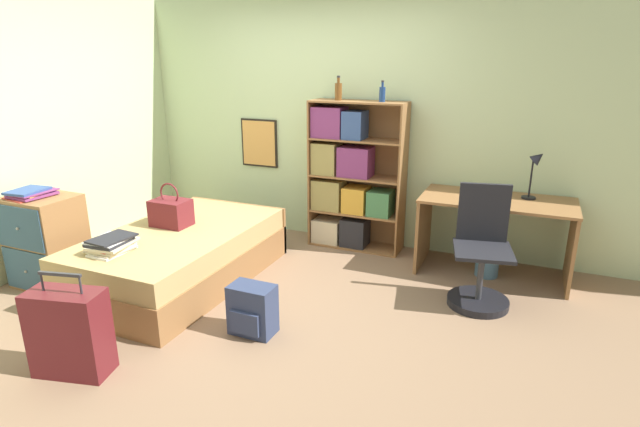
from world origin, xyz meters
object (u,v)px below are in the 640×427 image
object	(u,v)px
bookcase	(347,179)
bottle_green	(338,91)
bottle_brown	(382,94)
handbag	(171,212)
dresser	(46,241)
suitcase	(70,333)
waste_bin	(487,261)
bed	(182,255)
desk	(495,221)
magazine_pile_on_dresser	(31,193)
desk_lamp	(536,166)
desk_chair	(480,267)
backpack	(252,310)
book_stack_on_bed	(111,244)

from	to	relation	value
bookcase	bottle_green	size ratio (longest dim) A/B	6.43
bookcase	bottle_brown	size ratio (longest dim) A/B	7.65
handbag	dresser	distance (m)	1.10
handbag	suitcase	xyz separation A→B (m)	(0.38, -1.50, -0.33)
bottle_brown	waste_bin	size ratio (longest dim) A/B	0.69
bed	desk	world-z (taller)	desk
dresser	waste_bin	distance (m)	4.00
desk	waste_bin	bearing A→B (deg)	-112.36
magazine_pile_on_dresser	desk_lamp	xyz separation A→B (m)	(3.95, 1.97, 0.19)
magazine_pile_on_dresser	bottle_green	size ratio (longest dim) A/B	1.52
desk_chair	desk_lamp	bearing A→B (deg)	67.43
dresser	bottle_green	bearing A→B (deg)	44.38
suitcase	desk_chair	world-z (taller)	desk_chair
bottle_brown	backpack	xyz separation A→B (m)	(-0.36, -1.96, -1.44)
magazine_pile_on_dresser	desk_chair	distance (m)	3.85
bed	desk_chair	distance (m)	2.61
desk	backpack	xyz separation A→B (m)	(-1.52, -1.82, -0.33)
dresser	bookcase	xyz separation A→B (m)	(2.10, 1.97, 0.33)
bottle_green	desk_chair	distance (m)	2.21
bed	handbag	xyz separation A→B (m)	(-0.14, 0.07, 0.37)
magazine_pile_on_dresser	dresser	bearing A→B (deg)	32.73
bookcase	backpack	distance (m)	2.06
bookcase	desk_chair	xyz separation A→B (m)	(1.47, -0.82, -0.42)
desk_chair	waste_bin	world-z (taller)	desk_chair
magazine_pile_on_dresser	desk	xyz separation A→B (m)	(3.67, 1.83, -0.33)
bookcase	desk_lamp	xyz separation A→B (m)	(1.80, -0.03, 0.30)
bed	desk	distance (m)	2.89
handbag	bottle_brown	size ratio (longest dim) A/B	1.99
bed	bookcase	world-z (taller)	bookcase
bed	desk	bearing A→B (deg)	26.12
suitcase	bottle_green	xyz separation A→B (m)	(0.72, 2.85, 1.35)
desk_chair	backpack	distance (m)	1.89
bookcase	magazine_pile_on_dresser	bearing A→B (deg)	-137.13
dresser	bookcase	world-z (taller)	bookcase
bookcase	bottle_brown	xyz separation A→B (m)	(0.35, -0.02, 0.88)
bottle_brown	desk_lamp	world-z (taller)	bottle_brown
book_stack_on_bed	bottle_green	distance (m)	2.58
bookcase	bottle_green	bearing A→B (deg)	-173.01
suitcase	waste_bin	bearing A→B (deg)	48.67
dresser	book_stack_on_bed	bearing A→B (deg)	-6.67
bookcase	suitcase	bearing A→B (deg)	-106.06
suitcase	magazine_pile_on_dresser	size ratio (longest dim) A/B	1.93
suitcase	desk_lamp	bearing A→B (deg)	47.17
desk	desk_chair	size ratio (longest dim) A/B	1.37
desk	waste_bin	distance (m)	0.38
handbag	bottle_brown	bearing A→B (deg)	40.73
bed	waste_bin	xyz separation A→B (m)	(2.55, 1.20, -0.09)
suitcase	bookcase	world-z (taller)	bookcase
bookcase	desk_chair	world-z (taller)	bookcase
waste_bin	desk_chair	bearing A→B (deg)	-91.51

